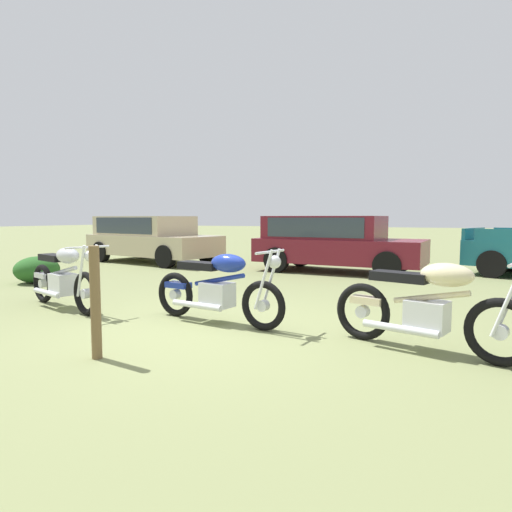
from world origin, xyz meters
TOP-DOWN VIEW (x-y plane):
  - ground_plane at (0.00, 0.00)m, footprint 120.00×120.00m
  - motorcycle_silver at (-2.59, 0.18)m, footprint 1.99×0.93m
  - motorcycle_blue at (0.01, 0.31)m, footprint 2.07×0.68m
  - motorcycle_cream at (2.59, 0.07)m, footprint 1.99×0.88m
  - car_beige at (-5.78, 6.49)m, footprint 4.59×2.68m
  - car_burgundy at (0.02, 6.39)m, footprint 4.28×2.11m
  - shrub_low at (-5.27, 1.96)m, footprint 0.87×0.95m
  - fence_post_wooden at (-0.39, -1.45)m, footprint 0.10×0.10m

SIDE VIEW (x-z plane):
  - ground_plane at x=0.00m, z-range 0.00..0.00m
  - shrub_low at x=-5.27m, z-range 0.00..0.56m
  - motorcycle_blue at x=0.01m, z-range -0.03..0.98m
  - motorcycle_cream at x=2.59m, z-range -0.03..0.99m
  - motorcycle_silver at x=-2.59m, z-range -0.03..0.99m
  - fence_post_wooden at x=-0.39m, z-range 0.00..1.12m
  - car_burgundy at x=0.02m, z-range 0.12..1.55m
  - car_beige at x=-5.78m, z-range 0.12..1.55m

